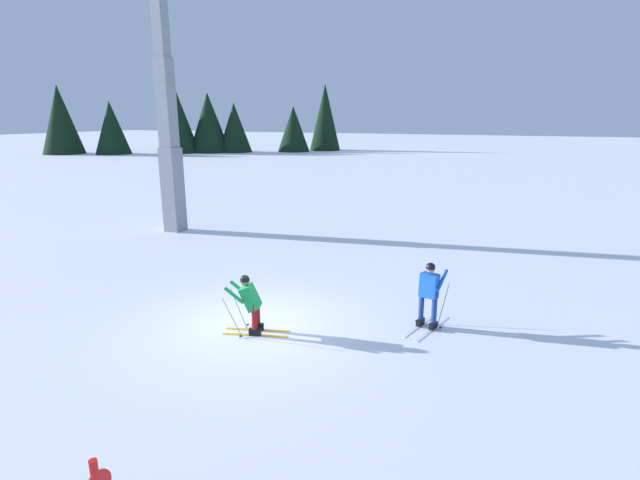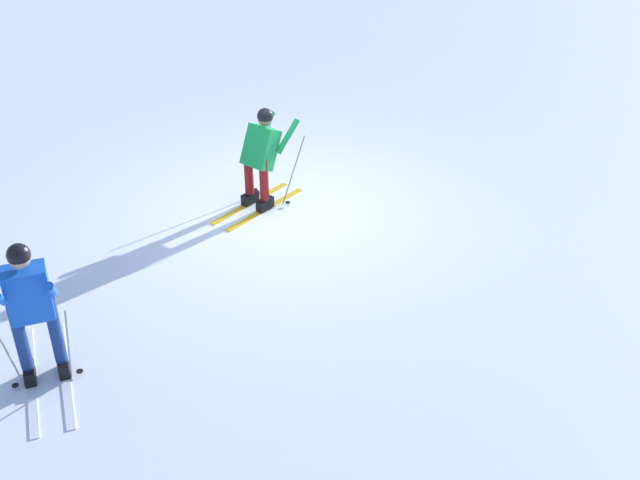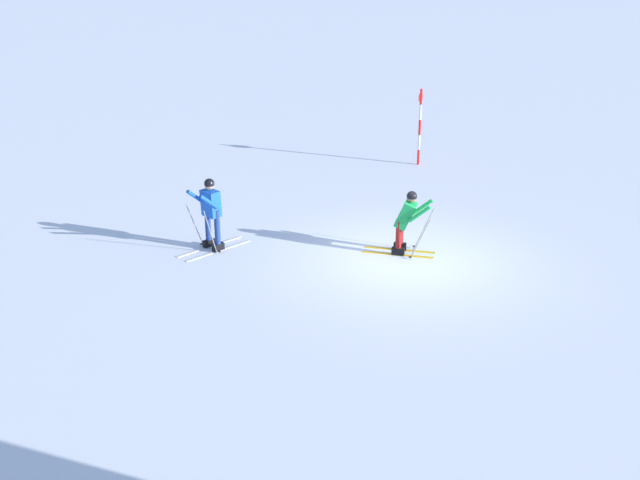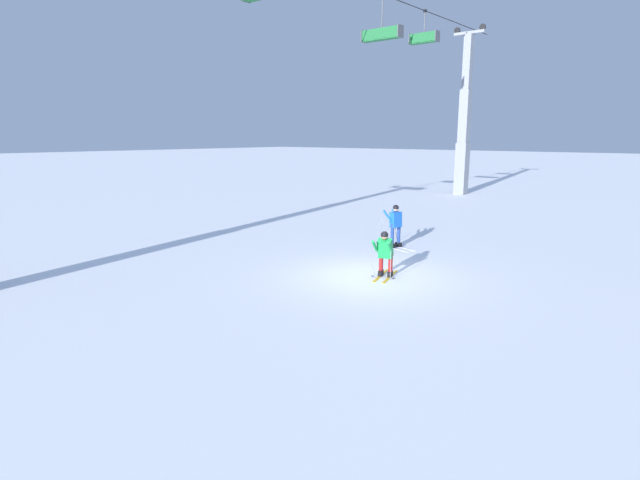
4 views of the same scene
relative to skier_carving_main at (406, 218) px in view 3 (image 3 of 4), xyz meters
name	(u,v)px [view 3 (image 3 of 4)]	position (x,y,z in m)	size (l,w,h in m)	color
ground_plane	(406,261)	(-0.22, 0.39, -0.82)	(260.00, 260.00, 0.00)	white
skier_carving_main	(406,218)	(0.00, 0.00, 0.00)	(1.62, 0.95, 1.56)	yellow
trail_marker_pole	(420,125)	(2.69, -6.77, 0.43)	(0.07, 0.28, 2.32)	red
skier_distant_uphill	(211,209)	(3.81, 1.99, 0.13)	(0.87, 1.83, 1.68)	white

